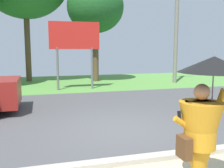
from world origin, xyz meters
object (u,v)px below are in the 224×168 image
object	(u,v)px
monk_pedestrian	(203,127)
tree_right_far	(95,8)
roadside_billboard	(75,40)
utility_pole	(177,20)

from	to	relation	value
monk_pedestrian	tree_right_far	xyz separation A→B (m)	(1.39, 13.63, 3.60)
tree_right_far	monk_pedestrian	bearing A→B (deg)	-95.84
roadside_billboard	monk_pedestrian	bearing A→B (deg)	-88.07
utility_pole	monk_pedestrian	bearing A→B (deg)	-117.34
tree_right_far	roadside_billboard	bearing A→B (deg)	-120.16
utility_pole	roadside_billboard	distance (m)	6.53
roadside_billboard	tree_right_far	distance (m)	4.09
monk_pedestrian	tree_right_far	distance (m)	14.17
monk_pedestrian	utility_pole	distance (m)	13.29
monk_pedestrian	roadside_billboard	bearing A→B (deg)	76.24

